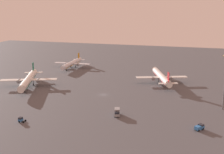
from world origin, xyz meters
TOP-DOWN VIEW (x-y plane):
  - ground_plane at (0.00, 0.00)m, footprint 416.00×416.00m
  - airplane_mid_apron at (-49.34, 3.23)m, footprint 33.49×42.48m
  - airplane_far_stand at (27.96, 34.66)m, footprint 32.16×40.84m
  - airplane_terminal_side at (-46.15, 61.03)m, footprint 29.26×37.62m
  - pushback_tug at (-21.92, -47.01)m, footprint 3.10×1.84m
  - maintenance_van at (51.72, -33.95)m, footprint 4.08×4.47m
  - catering_truck at (15.74, -28.14)m, footprint 3.74×6.07m

SIDE VIEW (x-z plane):
  - ground_plane at x=0.00m, z-range 0.00..0.00m
  - pushback_tug at x=-21.92m, z-range 0.04..2.09m
  - maintenance_van at x=51.72m, z-range 0.05..2.30m
  - catering_truck at x=15.74m, z-range 0.05..3.10m
  - airplane_terminal_side at x=-46.15m, z-range -1.18..8.48m
  - airplane_far_stand at x=27.96m, z-range -1.32..9.52m
  - airplane_mid_apron at x=-49.34m, z-range -1.39..9.98m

